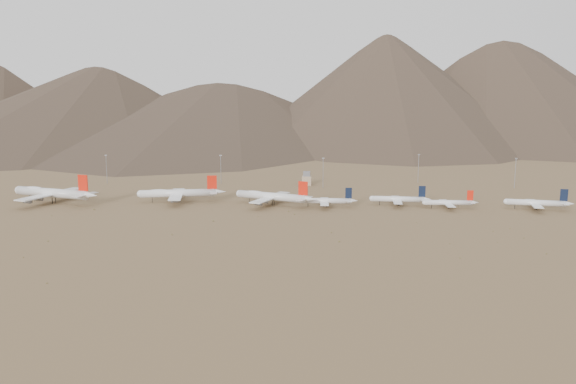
# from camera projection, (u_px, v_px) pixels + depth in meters

# --- Properties ---
(ground) EXTENTS (3000.00, 3000.00, 0.00)m
(ground) POSITION_uv_depth(u_px,v_px,m) (253.00, 212.00, 377.96)
(ground) COLOR #8E6D49
(ground) RESTS_ON ground
(mountain_ridge) EXTENTS (4400.00, 1000.00, 300.00)m
(mountain_ridge) POSITION_uv_depth(u_px,v_px,m) (312.00, 62.00, 1236.04)
(mountain_ridge) COLOR brown
(mountain_ridge) RESTS_ON ground
(widebody_west) EXTENTS (73.28, 58.06, 22.40)m
(widebody_west) POSITION_uv_depth(u_px,v_px,m) (52.00, 193.00, 409.32)
(widebody_west) COLOR white
(widebody_west) RESTS_ON ground
(widebody_centre) EXTENTS (64.25, 50.40, 19.33)m
(widebody_centre) POSITION_uv_depth(u_px,v_px,m) (179.00, 193.00, 414.10)
(widebody_centre) COLOR white
(widebody_centre) RESTS_ON ground
(widebody_east) EXTENTS (60.71, 48.52, 18.91)m
(widebody_east) POSITION_uv_depth(u_px,v_px,m) (272.00, 196.00, 401.57)
(widebody_east) COLOR white
(widebody_east) RESTS_ON ground
(narrowbody_a) EXTENTS (42.36, 30.30, 13.97)m
(narrowbody_a) POSITION_uv_depth(u_px,v_px,m) (327.00, 201.00, 395.42)
(narrowbody_a) COLOR white
(narrowbody_a) RESTS_ON ground
(narrowbody_b) EXTENTS (44.08, 31.56, 14.54)m
(narrowbody_b) POSITION_uv_depth(u_px,v_px,m) (399.00, 199.00, 400.70)
(narrowbody_b) COLOR white
(narrowbody_b) RESTS_ON ground
(narrowbody_c) EXTENTS (39.03, 27.98, 12.87)m
(narrowbody_c) POSITION_uv_depth(u_px,v_px,m) (450.00, 203.00, 390.54)
(narrowbody_c) COLOR white
(narrowbody_c) RESTS_ON ground
(narrowbody_d) EXTENTS (45.66, 33.20, 15.13)m
(narrowbody_d) POSITION_uv_depth(u_px,v_px,m) (537.00, 203.00, 385.75)
(narrowbody_d) COLOR white
(narrowbody_d) RESTS_ON ground
(control_tower) EXTENTS (8.00, 8.00, 12.00)m
(control_tower) POSITION_uv_depth(u_px,v_px,m) (307.00, 179.00, 492.33)
(control_tower) COLOR tan
(control_tower) RESTS_ON ground
(mast_far_west) EXTENTS (2.00, 0.60, 25.70)m
(mast_far_west) POSITION_uv_depth(u_px,v_px,m) (106.00, 168.00, 500.88)
(mast_far_west) COLOR gray
(mast_far_west) RESTS_ON ground
(mast_west) EXTENTS (2.00, 0.60, 25.70)m
(mast_west) POSITION_uv_depth(u_px,v_px,m) (221.00, 168.00, 499.55)
(mast_west) COLOR gray
(mast_west) RESTS_ON ground
(mast_centre) EXTENTS (2.00, 0.60, 25.70)m
(mast_centre) POSITION_uv_depth(u_px,v_px,m) (323.00, 171.00, 476.86)
(mast_centre) COLOR gray
(mast_centre) RESTS_ON ground
(mast_east) EXTENTS (2.00, 0.60, 25.70)m
(mast_east) POSITION_uv_depth(u_px,v_px,m) (418.00, 167.00, 506.39)
(mast_east) COLOR gray
(mast_east) RESTS_ON ground
(mast_far_east) EXTENTS (2.00, 0.60, 25.70)m
(mast_far_east) POSITION_uv_depth(u_px,v_px,m) (515.00, 171.00, 475.07)
(mast_far_east) COLOR gray
(mast_far_east) RESTS_ON ground
(desert_scrub) EXTENTS (440.04, 177.52, 0.77)m
(desert_scrub) POSITION_uv_depth(u_px,v_px,m) (152.00, 235.00, 316.79)
(desert_scrub) COLOR olive
(desert_scrub) RESTS_ON ground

